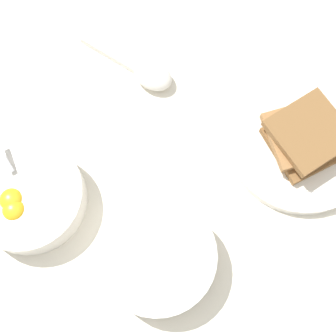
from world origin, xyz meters
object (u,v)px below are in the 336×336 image
Objects in this scene: toast_sandwich at (306,136)px; soup_spoon at (144,71)px; toast_plate at (299,142)px; egg_bowl at (28,196)px; congee_bowl at (157,257)px.

toast_sandwich is 0.26m from soup_spoon.
toast_plate is 1.29× the size of soup_spoon.
toast_sandwich is at bearing 3.10° from toast_plate.
egg_bowl is 0.20m from congee_bowl.
congee_bowl reaches higher than soup_spoon.
toast_sandwich is 0.84× the size of soup_spoon.
egg_bowl is at bearing -103.16° from soup_spoon.
toast_plate is 1.39× the size of congee_bowl.
congee_bowl is (0.14, -0.25, 0.01)m from soup_spoon.
egg_bowl is at bearing -179.97° from congee_bowl.
congee_bowl is (0.20, 0.00, 0.00)m from egg_bowl.
egg_bowl is 0.39m from toast_sandwich.
toast_sandwich is at bearing 63.67° from congee_bowl.
egg_bowl is 0.25m from soup_spoon.
egg_bowl reaches higher than congee_bowl.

